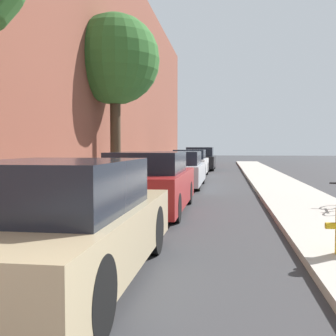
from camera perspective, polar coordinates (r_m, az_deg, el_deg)
name	(u,v)px	position (r m, az deg, el deg)	size (l,w,h in m)	color
ground_plane	(201,189)	(15.22, 4.54, -2.84)	(120.00, 120.00, 0.00)	#333335
sidewalk_left	(123,186)	(15.65, -6.13, -2.46)	(2.00, 52.00, 0.12)	#ADA89E
sidewalk_right	(283,188)	(15.32, 15.44, -2.67)	(2.00, 52.00, 0.12)	#ADA89E
building_facade_left	(87,48)	(16.39, -11.00, 15.89)	(0.70, 52.00, 10.43)	brown
parked_car_champagne	(62,225)	(4.81, -14.38, -7.53)	(1.78, 4.31, 1.38)	black
parked_car_red	(149,183)	(9.74, -2.58, -2.11)	(1.75, 4.45, 1.40)	black
parked_car_silver	(178,170)	(15.77, 1.35, -0.27)	(1.88, 4.69, 1.35)	black
parked_car_white	(190,164)	(21.36, 3.07, 0.61)	(1.71, 4.46, 1.38)	black
parked_car_black	(200,159)	(27.65, 4.46, 1.21)	(1.90, 4.63, 1.50)	black
parked_car_maroon	(203,158)	(33.69, 4.80, 1.33)	(1.83, 4.25, 1.25)	black
street_tree_far	(115,60)	(16.20, -7.29, 14.43)	(3.37, 3.37, 6.37)	#423323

